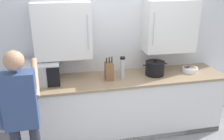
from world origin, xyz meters
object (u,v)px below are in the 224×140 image
at_px(fruit_bowl, 190,69).
at_px(stock_pot, 155,68).
at_px(knife_block, 109,71).
at_px(person_figure, 22,112).
at_px(thermos_flask, 122,68).
at_px(microwave_oven, 35,74).

distance_m(fruit_bowl, stock_pot, 0.59).
height_order(fruit_bowl, stock_pot, stock_pot).
height_order(knife_block, person_figure, person_figure).
bearing_deg(fruit_bowl, thermos_flask, -178.33).
bearing_deg(knife_block, stock_pot, 2.39).
relative_size(thermos_flask, stock_pot, 0.86).
relative_size(thermos_flask, person_figure, 0.20).
height_order(microwave_oven, stock_pot, microwave_oven).
xyz_separation_m(microwave_oven, fruit_bowl, (2.32, -0.03, -0.11)).
bearing_deg(microwave_oven, knife_block, -3.52).
xyz_separation_m(knife_block, stock_pot, (0.71, 0.03, -0.03)).
distance_m(stock_pot, person_figure, 2.01).
distance_m(fruit_bowl, thermos_flask, 1.11).
relative_size(knife_block, stock_pot, 0.91).
bearing_deg(stock_pot, knife_block, -177.61).
distance_m(microwave_oven, thermos_flask, 1.22).
distance_m(knife_block, person_figure, 1.38).
height_order(thermos_flask, stock_pot, thermos_flask).
height_order(microwave_oven, knife_block, knife_block).
bearing_deg(microwave_oven, person_figure, -95.12).
bearing_deg(fruit_bowl, microwave_oven, 179.21).
distance_m(knife_block, thermos_flask, 0.20).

